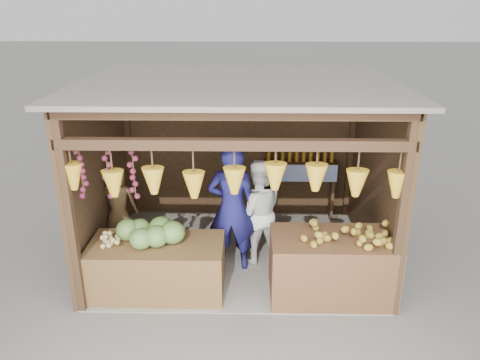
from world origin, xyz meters
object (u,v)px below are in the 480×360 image
object	(u,v)px
vendor_seated	(118,202)
man_standing	(232,208)
counter_left	(158,267)
woman_standing	(257,212)
counter_right	(332,267)

from	to	relation	value
vendor_seated	man_standing	bearing A→B (deg)	174.89
vendor_seated	counter_left	bearing A→B (deg)	133.44
man_standing	woman_standing	xyz separation A→B (m)	(0.36, 0.19, -0.14)
counter_right	counter_left	bearing A→B (deg)	178.28
counter_right	woman_standing	bearing A→B (deg)	136.80
counter_right	woman_standing	distance (m)	1.36
counter_left	vendor_seated	xyz separation A→B (m)	(-0.74, 1.00, 0.50)
woman_standing	vendor_seated	size ratio (longest dim) A/B	1.41
woman_standing	man_standing	bearing A→B (deg)	20.42
counter_left	vendor_seated	world-z (taller)	vendor_seated
man_standing	vendor_seated	size ratio (longest dim) A/B	1.66
counter_left	man_standing	distance (m)	1.30
counter_right	vendor_seated	distance (m)	3.24
counter_left	man_standing	size ratio (longest dim) A/B	0.93
man_standing	woman_standing	distance (m)	0.43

